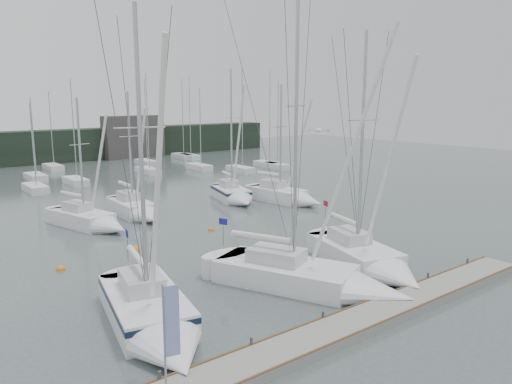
% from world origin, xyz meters
% --- Properties ---
extents(ground, '(160.00, 160.00, 0.00)m').
position_xyz_m(ground, '(0.00, 0.00, 0.00)').
color(ground, '#465653').
rests_on(ground, ground).
extents(dock, '(24.00, 2.00, 0.40)m').
position_xyz_m(dock, '(0.00, -5.00, 0.20)').
color(dock, slate).
rests_on(dock, ground).
extents(far_treeline, '(90.00, 4.00, 5.00)m').
position_xyz_m(far_treeline, '(0.00, 62.00, 2.50)').
color(far_treeline, black).
rests_on(far_treeline, ground).
extents(far_building_right, '(10.00, 3.00, 7.00)m').
position_xyz_m(far_building_right, '(18.00, 60.00, 3.50)').
color(far_building_right, '#413F3C').
rests_on(far_building_right, ground).
extents(mast_forest, '(57.79, 26.09, 14.34)m').
position_xyz_m(mast_forest, '(0.10, 41.60, 0.48)').
color(mast_forest, silver).
rests_on(mast_forest, ground).
extents(sailboat_near_left, '(5.00, 10.00, 14.82)m').
position_xyz_m(sailboat_near_left, '(-8.30, -0.33, 0.63)').
color(sailboat_near_left, silver).
rests_on(sailboat_near_left, ground).
extents(sailboat_near_center, '(7.32, 10.95, 16.33)m').
position_xyz_m(sailboat_near_center, '(0.95, -1.33, 0.57)').
color(sailboat_near_center, silver).
rests_on(sailboat_near_center, ground).
extents(sailboat_near_right, '(5.29, 9.76, 14.78)m').
position_xyz_m(sailboat_near_right, '(5.26, -0.88, 0.57)').
color(sailboat_near_right, silver).
rests_on(sailboat_near_right, ground).
extents(sailboat_mid_b, '(4.52, 8.50, 10.78)m').
position_xyz_m(sailboat_mid_b, '(-4.01, 18.74, 0.55)').
color(sailboat_mid_b, silver).
rests_on(sailboat_mid_b, ground).
extents(sailboat_mid_c, '(2.67, 7.81, 11.26)m').
position_xyz_m(sailboat_mid_c, '(0.23, 19.95, 0.59)').
color(sailboat_mid_c, silver).
rests_on(sailboat_mid_c, ground).
extents(sailboat_mid_d, '(4.52, 7.83, 13.52)m').
position_xyz_m(sailboat_mid_d, '(10.48, 20.17, 0.61)').
color(sailboat_mid_d, silver).
rests_on(sailboat_mid_d, ground).
extents(sailboat_mid_e, '(3.78, 8.58, 12.06)m').
position_xyz_m(sailboat_mid_e, '(14.23, 16.49, 0.60)').
color(sailboat_mid_e, silver).
rests_on(sailboat_mid_e, ground).
extents(buoy_a, '(0.68, 0.68, 0.68)m').
position_xyz_m(buoy_a, '(-3.88, 11.48, 0.00)').
color(buoy_a, orange).
rests_on(buoy_a, ground).
extents(buoy_b, '(0.49, 0.49, 0.49)m').
position_xyz_m(buoy_b, '(2.91, 12.75, 0.00)').
color(buoy_b, orange).
rests_on(buoy_b, ground).
extents(buoy_c, '(0.55, 0.55, 0.55)m').
position_xyz_m(buoy_c, '(-8.95, 10.65, 0.00)').
color(buoy_c, orange).
rests_on(buoy_c, ground).
extents(dock_banner, '(0.55, 0.16, 3.71)m').
position_xyz_m(dock_banner, '(-9.92, -4.76, 2.59)').
color(dock_banner, '#9DA0A4').
rests_on(dock_banner, dock).
extents(seagull, '(1.00, 0.51, 0.20)m').
position_xyz_m(seagull, '(-0.34, -1.82, 8.48)').
color(seagull, white).
rests_on(seagull, ground).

